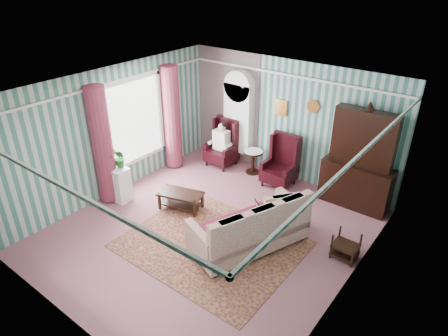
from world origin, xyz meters
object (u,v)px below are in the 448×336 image
Objects in this scene: wingback_left at (221,143)px; dresser_hutch at (360,157)px; bookcase at (238,123)px; round_side_table at (253,162)px; sofa at (249,225)px; plant_stand at (118,184)px; seated_woman at (221,144)px; floral_armchair at (276,209)px; coffee_table at (181,201)px; nest_table at (346,246)px; wingback_right at (280,162)px.

dresser_hutch is at bearing 4.41° from wingback_left.
bookcase is 3.73× the size of round_side_table.
bookcase is at bearing 60.13° from sofa.
bookcase is 1.79× the size of wingback_left.
round_side_table is at bearing -20.27° from bookcase.
plant_stand is at bearing 118.07° from sofa.
floral_armchair is (2.59, -1.57, -0.12)m from seated_woman.
sofa reaches higher than coffee_table.
seated_woman is 2.19× the size of nest_table.
bookcase is 3.13m from floral_armchair.
seated_woman is (0.00, 0.00, -0.04)m from wingback_left.
seated_woman is at bearing -170.54° from round_side_table.
nest_table is 1.80m from sofa.
seated_woman is (-0.25, -0.39, -0.53)m from bookcase.
wingback_right is 1.30× the size of coffee_table.
round_side_table is 2.42m from floral_armchair.
dresser_hutch is 1.89× the size of wingback_right.
nest_table is 3.55m from coffee_table.
dresser_hutch reaches higher than nest_table.
seated_woman is at bearing 73.78° from plant_stand.
round_side_table is 2.36m from coffee_table.
plant_stand is at bearing -106.22° from seated_woman.
floral_armchair is (1.69, -1.72, 0.17)m from round_side_table.
dresser_hutch is 1.06× the size of sofa.
round_side_table reaches higher than nest_table.
seated_woman is (-1.75, 0.00, -0.04)m from wingback_right.
wingback_left reaches higher than sofa.
nest_table is at bearing -42.50° from sofa.
dresser_hutch is 5.31m from plant_stand.
wingback_left is 1.30× the size of coffee_table.
dresser_hutch reaches higher than floral_armchair.
dresser_hutch is at bearing -2.11° from bookcase.
bookcase reaches higher than plant_stand.
wingback_left is at bearing -170.54° from round_side_table.
bookcase is at bearing 57.34° from wingback_left.
floral_armchair is 0.97× the size of coffee_table.
sofa is at bearing -50.88° from bookcase.
nest_table is at bearing -26.92° from bookcase.
bookcase is 3.25m from dresser_hutch.
bookcase is at bearing 97.30° from coffee_table.
dresser_hutch reaches higher than seated_woman.
floral_armchair is at bearing -39.96° from bookcase.
sofa is (2.47, -2.35, -0.11)m from seated_woman.
wingback_right reaches higher than coffee_table.
seated_woman is 1.97× the size of round_side_table.
round_side_table is at bearing 151.80° from nest_table.
plant_stand is (-2.55, -2.75, -0.22)m from wingback_right.
sofa reaches higher than nest_table.
wingback_left reaches higher than plant_stand.
sofa is (1.57, -2.50, 0.18)m from round_side_table.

